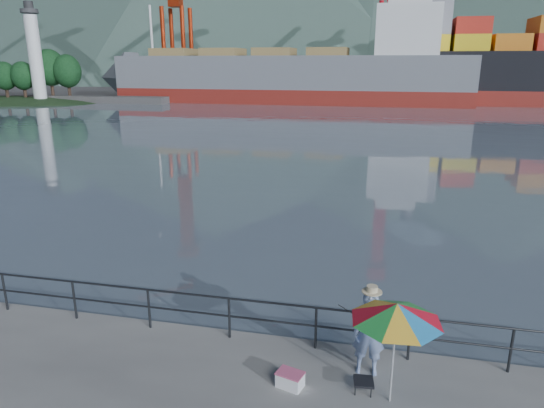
% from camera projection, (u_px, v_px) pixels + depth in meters
% --- Properties ---
extents(harbor_water, '(500.00, 280.00, 0.00)m').
position_uv_depth(harbor_water, '(368.00, 85.00, 131.58)').
color(harbor_water, slate).
rests_on(harbor_water, ground).
extents(far_dock, '(200.00, 40.00, 0.40)m').
position_uv_depth(far_dock, '(413.00, 94.00, 94.85)').
color(far_dock, '#514F4C').
rests_on(far_dock, ground).
extents(guardrail, '(22.00, 0.06, 1.03)m').
position_uv_depth(guardrail, '(188.00, 313.00, 11.32)').
color(guardrail, '#2D3033').
rests_on(guardrail, ground).
extents(lighthouse_islet, '(48.00, 26.40, 19.20)m').
position_uv_depth(lighthouse_islet, '(13.00, 99.00, 79.33)').
color(lighthouse_islet, '#263F1E').
rests_on(lighthouse_islet, ground).
extents(container_stacks, '(58.00, 5.40, 7.80)m').
position_uv_depth(container_stacks, '(525.00, 77.00, 89.96)').
color(container_stacks, gray).
rests_on(container_stacks, ground).
extents(fisherman, '(0.66, 0.44, 1.80)m').
position_uv_depth(fisherman, '(369.00, 333.00, 9.75)').
color(fisherman, navy).
rests_on(fisherman, ground).
extents(beach_umbrella, '(2.10, 2.10, 2.04)m').
position_uv_depth(beach_umbrella, '(397.00, 312.00, 8.62)').
color(beach_umbrella, white).
rests_on(beach_umbrella, ground).
extents(folding_stool, '(0.42, 0.42, 0.25)m').
position_uv_depth(folding_stool, '(363.00, 386.00, 9.38)').
color(folding_stool, black).
rests_on(folding_stool, ground).
extents(cooler_bag, '(0.57, 0.46, 0.29)m').
position_uv_depth(cooler_bag, '(290.00, 380.00, 9.52)').
color(cooler_bag, white).
rests_on(cooler_bag, ground).
extents(fishing_rod, '(0.49, 1.76, 1.28)m').
position_uv_depth(fishing_rod, '(350.00, 349.00, 10.79)').
color(fishing_rod, black).
rests_on(fishing_rod, ground).
extents(bulk_carrier, '(55.27, 9.57, 14.50)m').
position_uv_depth(bulk_carrier, '(301.00, 75.00, 76.55)').
color(bulk_carrier, maroon).
rests_on(bulk_carrier, ground).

